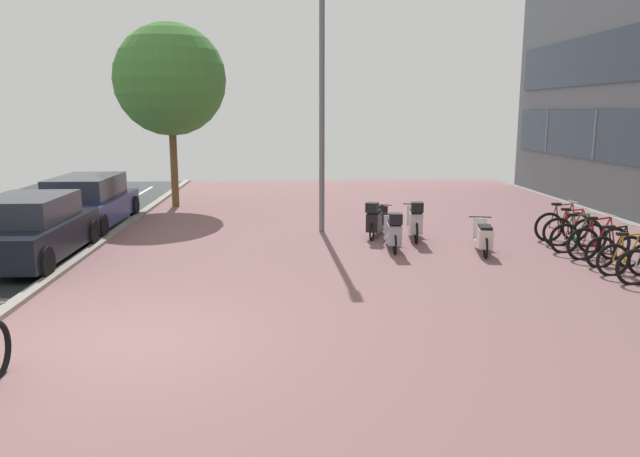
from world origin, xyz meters
The scene contains 15 objects.
ground centered at (1.43, 0.00, -0.02)m, with size 21.00×40.00×0.13m.
bicycle_rack_01 centered at (8.78, 2.97, 0.33)m, with size 1.30×0.48×0.93m.
bicycle_rack_02 centered at (8.87, 3.63, 0.33)m, with size 1.31×0.48×0.95m.
bicycle_rack_03 centered at (8.86, 4.29, 0.36)m, with size 1.45×0.48×1.02m.
bicycle_rack_04 centered at (8.73, 4.95, 0.35)m, with size 1.37×0.48×0.98m.
bicycle_rack_05 centered at (8.91, 5.61, 0.35)m, with size 1.37×0.47×0.99m.
bicycle_rack_06 centered at (8.96, 6.27, 0.36)m, with size 1.44×0.48×1.03m.
scooter_near centered at (4.58, 5.43, 0.43)m, with size 0.52×1.81×0.97m.
scooter_mid centered at (6.54, 4.97, 0.37)m, with size 0.64×1.70×0.75m.
scooter_far centered at (5.31, 6.51, 0.47)m, with size 0.57×1.76×1.05m.
scooter_extra centered at (4.38, 6.93, 0.44)m, with size 0.89×1.73×0.98m.
parked_car_near centered at (-3.42, 4.89, 0.66)m, with size 1.97×3.95×1.39m.
parked_car_far centered at (-3.43, 8.88, 0.67)m, with size 1.93×4.41×1.40m.
lamp_post centered at (3.06, 7.72, 3.65)m, with size 0.20×0.52×6.64m.
street_tree centered at (-1.62, 12.37, 4.17)m, with size 3.63×3.63×6.00m.
Camera 1 is at (2.11, -8.17, 3.16)m, focal length 34.07 mm.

